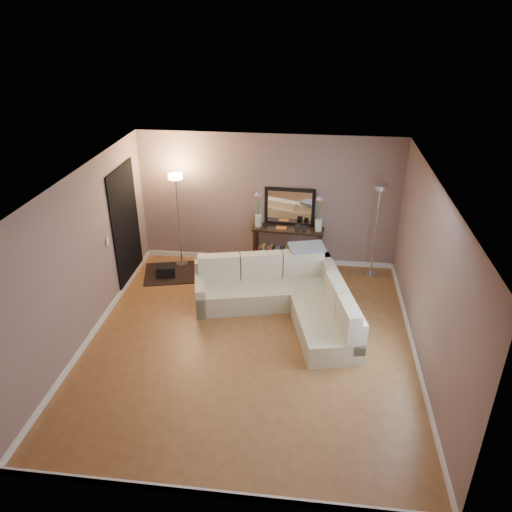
# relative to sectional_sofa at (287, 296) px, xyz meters

# --- Properties ---
(floor) EXTENTS (5.00, 5.50, 0.01)m
(floor) POSITION_rel_sectional_sofa_xyz_m (-0.50, -0.93, -0.32)
(floor) COLOR #966236
(floor) RESTS_ON ground
(ceiling) EXTENTS (5.00, 5.50, 0.01)m
(ceiling) POSITION_rel_sectional_sofa_xyz_m (-0.50, -0.93, 2.29)
(ceiling) COLOR white
(ceiling) RESTS_ON ground
(wall_back) EXTENTS (5.00, 0.02, 2.60)m
(wall_back) POSITION_rel_sectional_sofa_xyz_m (-0.50, 1.83, 0.99)
(wall_back) COLOR gray
(wall_back) RESTS_ON ground
(wall_front) EXTENTS (5.00, 0.02, 2.60)m
(wall_front) POSITION_rel_sectional_sofa_xyz_m (-0.50, -3.69, 0.99)
(wall_front) COLOR gray
(wall_front) RESTS_ON ground
(wall_left) EXTENTS (0.02, 5.50, 2.60)m
(wall_left) POSITION_rel_sectional_sofa_xyz_m (-3.01, -0.93, 0.99)
(wall_left) COLOR gray
(wall_left) RESTS_ON ground
(wall_right) EXTENTS (0.02, 5.50, 2.60)m
(wall_right) POSITION_rel_sectional_sofa_xyz_m (2.01, -0.93, 0.99)
(wall_right) COLOR gray
(wall_right) RESTS_ON ground
(baseboard_back) EXTENTS (5.00, 0.03, 0.10)m
(baseboard_back) POSITION_rel_sectional_sofa_xyz_m (-0.50, 1.81, -0.26)
(baseboard_back) COLOR white
(baseboard_back) RESTS_ON ground
(baseboard_front) EXTENTS (5.00, 0.03, 0.10)m
(baseboard_front) POSITION_rel_sectional_sofa_xyz_m (-0.50, -3.66, -0.26)
(baseboard_front) COLOR white
(baseboard_front) RESTS_ON ground
(baseboard_left) EXTENTS (0.03, 5.50, 0.10)m
(baseboard_left) POSITION_rel_sectional_sofa_xyz_m (-2.99, -0.93, -0.26)
(baseboard_left) COLOR white
(baseboard_left) RESTS_ON ground
(baseboard_right) EXTENTS (0.03, 5.50, 0.10)m
(baseboard_right) POSITION_rel_sectional_sofa_xyz_m (1.98, -0.93, -0.26)
(baseboard_right) COLOR white
(baseboard_right) RESTS_ON ground
(doorway) EXTENTS (0.02, 1.20, 2.20)m
(doorway) POSITION_rel_sectional_sofa_xyz_m (-2.98, 0.77, 0.79)
(doorway) COLOR black
(doorway) RESTS_ON ground
(switch_plate) EXTENTS (0.02, 0.08, 0.12)m
(switch_plate) POSITION_rel_sectional_sofa_xyz_m (-2.98, -0.08, 0.89)
(switch_plate) COLOR white
(switch_plate) RESTS_ON ground
(sectional_sofa) EXTENTS (2.88, 2.44, 0.85)m
(sectional_sofa) POSITION_rel_sectional_sofa_xyz_m (0.00, 0.00, 0.00)
(sectional_sofa) COLOR beige
(sectional_sofa) RESTS_ON floor
(throw_blanket) EXTENTS (0.68, 0.51, 0.08)m
(throw_blanket) POSITION_rel_sectional_sofa_xyz_m (0.29, 0.68, 0.60)
(throw_blanket) COLOR #8090A5
(throw_blanket) RESTS_ON sectional_sofa
(console_table) EXTENTS (1.39, 0.46, 0.84)m
(console_table) POSITION_rel_sectional_sofa_xyz_m (-0.18, 1.61, 0.16)
(console_table) COLOR black
(console_table) RESTS_ON floor
(leaning_mirror) EXTENTS (0.97, 0.11, 0.76)m
(leaning_mirror) POSITION_rel_sectional_sofa_xyz_m (-0.08, 1.78, 0.90)
(leaning_mirror) COLOR black
(leaning_mirror) RESTS_ON console_table
(table_decor) EXTENTS (0.58, 0.14, 0.14)m
(table_decor) POSITION_rel_sectional_sofa_xyz_m (-0.10, 1.57, 0.55)
(table_decor) COLOR orange
(table_decor) RESTS_ON console_table
(flower_vase_left) EXTENTS (0.16, 0.13, 0.72)m
(flower_vase_left) POSITION_rel_sectional_sofa_xyz_m (-0.67, 1.64, 0.82)
(flower_vase_left) COLOR silver
(flower_vase_left) RESTS_ON console_table
(flower_vase_right) EXTENTS (0.16, 0.13, 0.72)m
(flower_vase_right) POSITION_rel_sectional_sofa_xyz_m (0.48, 1.57, 0.82)
(flower_vase_right) COLOR silver
(flower_vase_right) RESTS_ON console_table
(floor_lamp_lit) EXTENTS (0.32, 0.32, 1.88)m
(floor_lamp_lit) POSITION_rel_sectional_sofa_xyz_m (-2.20, 1.47, 1.01)
(floor_lamp_lit) COLOR silver
(floor_lamp_lit) RESTS_ON floor
(floor_lamp_unlit) EXTENTS (0.30, 0.30, 1.83)m
(floor_lamp_unlit) POSITION_rel_sectional_sofa_xyz_m (1.54, 1.49, 0.98)
(floor_lamp_unlit) COLOR silver
(floor_lamp_unlit) RESTS_ON floor
(charcoal_rug) EXTENTS (1.41, 1.19, 0.02)m
(charcoal_rug) POSITION_rel_sectional_sofa_xyz_m (-2.21, 1.10, -0.31)
(charcoal_rug) COLOR black
(charcoal_rug) RESTS_ON floor
(black_bag) EXTENTS (0.40, 0.32, 0.22)m
(black_bag) POSITION_rel_sectional_sofa_xyz_m (-2.38, 0.95, -0.20)
(black_bag) COLOR black
(black_bag) RESTS_ON charcoal_rug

